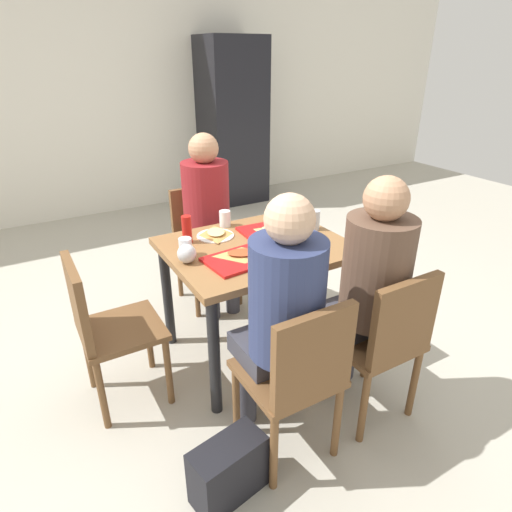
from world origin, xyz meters
name	(u,v)px	position (x,y,z in m)	size (l,w,h in m)	color
ground_plane	(256,350)	(0.00, 0.00, -0.01)	(10.00, 10.00, 0.02)	#B2AD9E
back_wall	(108,85)	(0.00, 3.20, 1.40)	(10.00, 0.10, 2.80)	silver
main_table	(256,261)	(0.00, 0.00, 0.63)	(1.00, 0.81, 0.73)	olive
chair_near_left	(298,373)	(-0.25, -0.79, 0.49)	(0.40, 0.40, 0.85)	brown
chair_near_right	(384,338)	(0.25, -0.79, 0.49)	(0.40, 0.40, 0.85)	brown
chair_far_side	(202,236)	(0.00, 0.79, 0.49)	(0.40, 0.40, 0.85)	brown
chair_left_end	(103,324)	(-0.88, 0.00, 0.49)	(0.40, 0.40, 0.85)	brown
person_in_red	(282,308)	(-0.25, -0.65, 0.74)	(0.32, 0.42, 1.26)	#383842
person_in_brown_jacket	(369,280)	(0.25, -0.65, 0.74)	(0.32, 0.42, 1.26)	#383842
person_far_side	(209,210)	(0.00, 0.65, 0.74)	(0.32, 0.42, 1.26)	#383842
tray_red_near	(241,259)	(-0.18, -0.14, 0.74)	(0.36, 0.26, 0.02)	red
tray_red_far	(271,230)	(0.18, 0.12, 0.74)	(0.36, 0.26, 0.02)	red
paper_plate_center	(215,236)	(-0.15, 0.22, 0.74)	(0.22, 0.22, 0.01)	white
paper_plate_near_edge	(300,252)	(0.15, -0.22, 0.74)	(0.22, 0.22, 0.01)	white
pizza_slice_a	(243,253)	(-0.15, -0.12, 0.76)	(0.28, 0.23, 0.02)	tan
pizza_slice_b	(271,230)	(0.16, 0.09, 0.76)	(0.21, 0.21, 0.02)	#DBAD60
pizza_slice_c	(216,233)	(-0.14, 0.23, 0.75)	(0.21, 0.24, 0.02)	#C68C47
plastic_cup_a	(225,219)	(-0.03, 0.34, 0.78)	(0.07, 0.07, 0.10)	white
plastic_cup_b	(294,258)	(0.03, -0.34, 0.78)	(0.07, 0.07, 0.10)	white
plastic_cup_c	(185,247)	(-0.40, 0.06, 0.78)	(0.07, 0.07, 0.10)	white
soda_can	(314,220)	(0.43, 0.02, 0.80)	(0.07, 0.07, 0.12)	#B7BCC6
condiment_bottle	(187,229)	(-0.33, 0.22, 0.81)	(0.06, 0.06, 0.16)	red
foil_bundle	(187,254)	(-0.43, -0.02, 0.78)	(0.10, 0.10, 0.10)	silver
handbag	(228,470)	(-0.60, -0.81, 0.14)	(0.32, 0.16, 0.28)	black
drink_fridge	(233,123)	(1.32, 2.85, 0.95)	(0.70, 0.60, 1.90)	black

